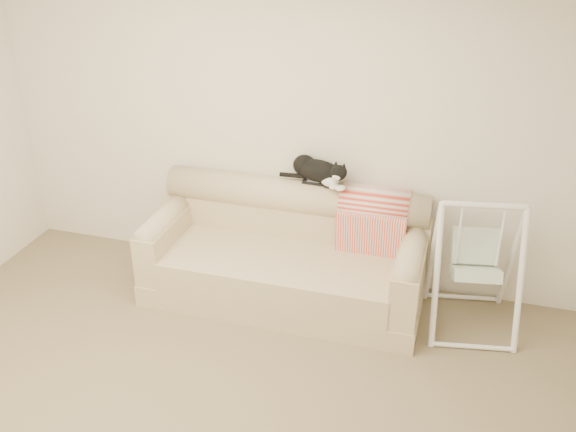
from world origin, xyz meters
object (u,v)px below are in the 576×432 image
object	(u,v)px
tuxedo_cat	(318,171)
baby_swing	(475,265)
remote_b	(335,187)
sofa	(287,255)
remote_a	(314,182)

from	to	relation	value
tuxedo_cat	baby_swing	distance (m)	1.38
baby_swing	tuxedo_cat	bearing A→B (deg)	168.07
remote_b	baby_swing	bearing A→B (deg)	-11.26
tuxedo_cat	remote_b	bearing A→B (deg)	-16.86
remote_b	baby_swing	distance (m)	1.20
sofa	remote_a	xyz separation A→B (m)	(0.15, 0.24, 0.56)
remote_a	baby_swing	bearing A→B (deg)	-10.84
remote_a	tuxedo_cat	distance (m)	0.10
remote_a	remote_b	xyz separation A→B (m)	(0.18, -0.03, -0.00)
baby_swing	sofa	bearing A→B (deg)	179.74
remote_a	tuxedo_cat	bearing A→B (deg)	30.26
sofa	baby_swing	size ratio (longest dim) A/B	2.11
sofa	remote_a	bearing A→B (deg)	57.87
sofa	remote_b	xyz separation A→B (m)	(0.33, 0.22, 0.56)
sofa	remote_b	size ratio (longest dim) A/B	12.81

